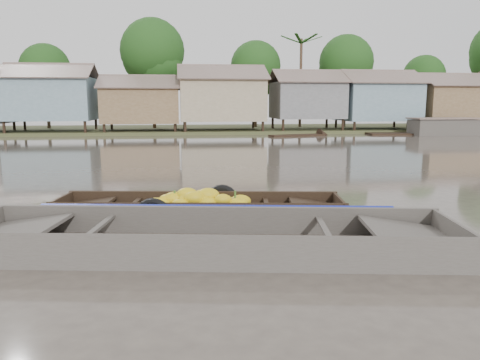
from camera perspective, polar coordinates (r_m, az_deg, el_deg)
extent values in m
plane|color=#463E36|center=(8.60, -1.03, -7.02)|extent=(120.00, 120.00, 0.00)
cube|color=#384723|center=(41.27, -6.18, 6.00)|extent=(120.00, 12.00, 0.50)
cube|color=slate|center=(38.89, -21.99, 9.15)|extent=(6.20, 5.20, 3.20)
cube|color=brown|center=(37.60, -22.72, 12.25)|extent=(6.60, 3.02, 1.28)
cube|color=brown|center=(40.32, -21.67, 12.08)|extent=(6.60, 3.02, 1.28)
cube|color=brown|center=(37.80, -11.95, 8.88)|extent=(5.80, 4.60, 2.70)
cube|color=brown|center=(36.60, -12.20, 11.68)|extent=(6.20, 2.67, 1.14)
cube|color=brown|center=(39.07, -11.90, 11.54)|extent=(6.20, 2.67, 1.14)
cube|color=gray|center=(37.85, -2.28, 9.76)|extent=(6.50, 5.30, 3.30)
cube|color=brown|center=(36.50, -2.09, 13.07)|extent=(6.90, 3.08, 1.31)
cube|color=brown|center=(39.34, -2.49, 12.80)|extent=(6.90, 3.08, 1.31)
cube|color=slate|center=(39.10, 8.14, 9.59)|extent=(5.40, 4.70, 2.90)
cube|color=brown|center=(37.94, 8.73, 12.45)|extent=(5.80, 2.73, 1.17)
cube|color=brown|center=(40.38, 7.71, 12.29)|extent=(5.80, 2.73, 1.17)
cube|color=slate|center=(41.11, 16.32, 9.15)|extent=(6.00, 5.00, 3.10)
cube|color=brown|center=(39.93, 17.25, 11.99)|extent=(6.40, 2.90, 1.24)
cube|color=brown|center=(42.40, 15.71, 11.89)|extent=(6.40, 2.90, 1.24)
cube|color=brown|center=(44.11, 24.17, 8.64)|extent=(5.70, 4.90, 2.80)
cube|color=brown|center=(43.03, 25.26, 11.04)|extent=(6.10, 2.85, 1.21)
cube|color=brown|center=(45.28, 23.44, 11.04)|extent=(6.10, 2.85, 1.21)
cylinder|color=#473323|center=(43.62, -22.42, 8.76)|extent=(0.28, 0.28, 4.90)
sphere|color=#153912|center=(43.72, -22.65, 12.42)|extent=(4.20, 4.20, 4.20)
cylinder|color=#473323|center=(41.25, -10.49, 10.28)|extent=(0.28, 0.28, 6.30)
sphere|color=#153912|center=(41.47, -10.64, 15.25)|extent=(5.40, 5.40, 5.40)
cylinder|color=#473323|center=(42.76, 1.91, 9.69)|extent=(0.28, 0.28, 5.25)
sphere|color=#153912|center=(42.87, 1.93, 13.70)|extent=(4.50, 4.50, 4.50)
cylinder|color=#473323|center=(43.81, 12.66, 9.69)|extent=(0.28, 0.28, 5.60)
sphere|color=#153912|center=(43.95, 12.82, 13.86)|extent=(4.80, 4.80, 4.80)
cylinder|color=#473323|center=(48.01, 21.33, 8.61)|extent=(0.28, 0.28, 4.55)
sphere|color=#153912|center=(48.07, 21.52, 11.71)|extent=(3.90, 3.90, 3.90)
cylinder|color=#473323|center=(43.13, 7.39, 11.44)|extent=(0.24, 0.24, 8.00)
cube|color=black|center=(10.18, -4.87, -4.90)|extent=(6.08, 1.99, 0.08)
cube|color=black|center=(10.76, -4.55, -2.80)|extent=(6.07, 1.03, 0.56)
cube|color=black|center=(9.50, -5.28, -4.46)|extent=(6.07, 1.03, 0.56)
cube|color=black|center=(10.27, 11.97, -3.57)|extent=(0.25, 1.32, 0.53)
cube|color=black|center=(10.17, 9.11, -3.22)|extent=(1.19, 1.28, 0.20)
cube|color=black|center=(10.84, -20.84, -3.30)|extent=(0.25, 1.32, 0.53)
cube|color=black|center=(10.64, -18.26, -3.01)|extent=(1.19, 1.28, 0.20)
cube|color=black|center=(10.34, -12.82, -2.87)|extent=(0.28, 1.27, 0.05)
cube|color=black|center=(10.06, 3.24, -2.98)|extent=(0.28, 1.27, 0.05)
ellipsoid|color=yellow|center=(10.15, -4.67, -1.81)|extent=(0.41, 0.31, 0.23)
ellipsoid|color=yellow|center=(10.35, -0.92, -2.81)|extent=(0.46, 0.35, 0.26)
ellipsoid|color=yellow|center=(10.21, -7.98, -2.26)|extent=(0.53, 0.41, 0.30)
ellipsoid|color=yellow|center=(9.70, 0.97, -3.87)|extent=(0.44, 0.34, 0.25)
ellipsoid|color=yellow|center=(10.01, -9.60, -3.23)|extent=(0.53, 0.40, 0.30)
ellipsoid|color=yellow|center=(10.22, -5.15, -2.20)|extent=(0.51, 0.39, 0.29)
ellipsoid|color=yellow|center=(10.47, -2.94, -2.58)|extent=(0.44, 0.34, 0.25)
ellipsoid|color=yellow|center=(9.88, -3.90, -2.83)|extent=(0.46, 0.35, 0.26)
ellipsoid|color=yellow|center=(10.27, 0.04, -2.62)|extent=(0.52, 0.40, 0.29)
ellipsoid|color=yellow|center=(9.75, -4.50, -3.68)|extent=(0.43, 0.33, 0.24)
ellipsoid|color=yellow|center=(10.02, -6.29, -2.40)|extent=(0.50, 0.38, 0.28)
ellipsoid|color=yellow|center=(10.14, -6.48, -1.73)|extent=(0.50, 0.38, 0.29)
ellipsoid|color=yellow|center=(9.91, -5.59, -2.18)|extent=(0.51, 0.38, 0.29)
ellipsoid|color=yellow|center=(10.01, -3.95, -1.84)|extent=(0.54, 0.41, 0.31)
ellipsoid|color=yellow|center=(9.91, -9.22, -3.71)|extent=(0.52, 0.39, 0.29)
ellipsoid|color=yellow|center=(10.39, -10.32, -2.88)|extent=(0.49, 0.37, 0.27)
ellipsoid|color=yellow|center=(9.96, -4.53, -2.45)|extent=(0.48, 0.36, 0.27)
ellipsoid|color=yellow|center=(10.24, -6.21, -2.29)|extent=(0.47, 0.36, 0.27)
ellipsoid|color=yellow|center=(9.90, -0.30, -2.99)|extent=(0.49, 0.37, 0.28)
ellipsoid|color=yellow|center=(10.44, -3.19, -2.56)|extent=(0.46, 0.35, 0.26)
ellipsoid|color=yellow|center=(9.85, -7.28, -2.94)|extent=(0.41, 0.31, 0.23)
ellipsoid|color=yellow|center=(10.31, -5.77, -2.29)|extent=(0.47, 0.36, 0.27)
ellipsoid|color=yellow|center=(10.37, -5.66, -2.43)|extent=(0.43, 0.33, 0.24)
ellipsoid|color=yellow|center=(10.19, -10.02, -2.98)|extent=(0.53, 0.41, 0.30)
ellipsoid|color=yellow|center=(10.24, -8.73, -2.39)|extent=(0.46, 0.35, 0.26)
ellipsoid|color=yellow|center=(10.22, -10.53, -3.50)|extent=(0.41, 0.31, 0.23)
ellipsoid|color=yellow|center=(10.43, -6.41, -2.14)|extent=(0.42, 0.32, 0.24)
ellipsoid|color=yellow|center=(9.86, -2.14, -2.39)|extent=(0.42, 0.32, 0.24)
ellipsoid|color=yellow|center=(9.92, -10.56, -4.02)|extent=(0.42, 0.32, 0.24)
cylinder|color=#3F6626|center=(10.13, -7.97, -1.81)|extent=(0.04, 0.04, 0.19)
cylinder|color=#3F6626|center=(10.04, -3.69, -1.84)|extent=(0.04, 0.04, 0.19)
cylinder|color=#3F6626|center=(10.01, -0.60, -1.85)|extent=(0.04, 0.04, 0.19)
torus|color=black|center=(10.80, -2.22, -2.60)|extent=(0.80, 0.31, 0.79)
torus|color=black|center=(9.54, -10.53, -4.38)|extent=(0.78, 0.30, 0.76)
cube|color=#46403B|center=(7.95, -3.65, -9.04)|extent=(8.19, 3.00, 0.08)
cube|color=#46403B|center=(8.80, -3.05, -5.25)|extent=(8.11, 1.50, 0.65)
cube|color=#46403B|center=(6.93, -4.46, -9.35)|extent=(8.11, 1.50, 0.65)
cube|color=#46403B|center=(8.48, 24.60, -6.69)|extent=(0.38, 1.98, 0.62)
cube|color=#46403B|center=(8.21, 20.13, -6.33)|extent=(1.65, 1.93, 0.25)
cube|color=#46403B|center=(8.79, -25.79, -5.68)|extent=(1.65, 1.93, 0.25)
cube|color=#46403B|center=(8.23, -17.14, -5.76)|extent=(0.41, 1.91, 0.05)
cube|color=#46403B|center=(7.88, 10.42, -6.17)|extent=(0.41, 1.91, 0.05)
cube|color=#665E54|center=(7.93, -3.65, -8.68)|extent=(6.27, 2.53, 0.02)
cube|color=#0E1B93|center=(8.80, -3.03, -3.56)|extent=(6.55, 1.17, 0.16)
torus|color=olive|center=(8.04, 21.64, -8.88)|extent=(0.46, 0.46, 0.07)
torus|color=olive|center=(8.03, 21.66, -8.59)|extent=(0.37, 0.37, 0.07)
cube|color=black|center=(34.49, 6.93, 5.24)|extent=(4.28, 2.02, 0.35)
cube|color=black|center=(38.64, 21.32, 5.11)|extent=(8.45, 2.69, 0.35)
cube|color=black|center=(38.75, 23.64, 5.86)|extent=(5.00, 2.00, 1.20)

